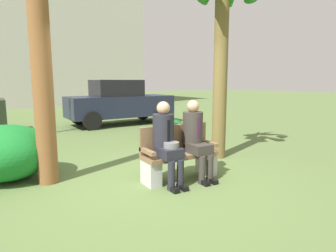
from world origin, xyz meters
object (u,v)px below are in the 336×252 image
(park_bench, at_px, (179,156))
(parked_car_far, at_px, (119,102))
(palm_tree_tall, at_px, (222,6))
(building_backdrop, at_px, (40,32))
(seated_man_right, at_px, (196,135))
(shrub_mid_lawn, at_px, (6,153))
(shrub_near_bench, at_px, (168,128))
(seated_man_left, at_px, (166,139))

(park_bench, height_order, parked_car_far, parked_car_far)
(park_bench, xyz_separation_m, palm_tree_tall, (1.46, 0.71, 2.72))
(park_bench, bearing_deg, palm_tree_tall, 25.93)
(park_bench, relative_size, palm_tree_tall, 0.30)
(building_backdrop, bearing_deg, seated_man_right, -90.58)
(shrub_mid_lawn, bearing_deg, park_bench, -29.26)
(park_bench, distance_m, seated_man_right, 0.45)
(shrub_near_bench, relative_size, building_backdrop, 0.07)
(shrub_near_bench, bearing_deg, shrub_mid_lawn, -158.40)
(palm_tree_tall, xyz_separation_m, shrub_mid_lawn, (-3.96, 0.69, -2.66))
(park_bench, xyz_separation_m, shrub_near_bench, (1.57, 3.01, -0.09))
(seated_man_right, bearing_deg, parked_car_far, 79.75)
(shrub_near_bench, bearing_deg, parked_car_far, 92.16)
(park_bench, distance_m, shrub_near_bench, 3.39)
(palm_tree_tall, bearing_deg, parked_car_far, 90.22)
(seated_man_left, xyz_separation_m, building_backdrop, (0.77, 19.20, 4.37))
(seated_man_right, bearing_deg, seated_man_left, -179.39)
(park_bench, height_order, shrub_near_bench, park_bench)
(shrub_near_bench, relative_size, shrub_mid_lawn, 0.65)
(shrub_near_bench, bearing_deg, seated_man_left, -120.99)
(seated_man_left, bearing_deg, shrub_mid_lawn, 145.19)
(palm_tree_tall, height_order, shrub_mid_lawn, palm_tree_tall)
(park_bench, height_order, seated_man_left, seated_man_left)
(park_bench, relative_size, shrub_near_bench, 1.34)
(palm_tree_tall, xyz_separation_m, building_backdrop, (-1.01, 18.37, 1.98))
(shrub_near_bench, height_order, building_backdrop, building_backdrop)
(seated_man_right, bearing_deg, shrub_near_bench, 67.28)
(palm_tree_tall, bearing_deg, park_bench, -154.07)
(seated_man_left, relative_size, building_backdrop, 0.10)
(parked_car_far, relative_size, building_backdrop, 0.31)
(shrub_mid_lawn, height_order, building_backdrop, building_backdrop)
(seated_man_right, relative_size, parked_car_far, 0.33)
(seated_man_right, xyz_separation_m, shrub_mid_lawn, (-2.76, 1.51, -0.28))
(park_bench, height_order, building_backdrop, building_backdrop)
(park_bench, bearing_deg, parked_car_far, 77.32)
(seated_man_right, relative_size, shrub_near_bench, 1.37)
(park_bench, xyz_separation_m, seated_man_left, (-0.31, -0.12, 0.34))
(shrub_mid_lawn, height_order, parked_car_far, parked_car_far)
(seated_man_right, distance_m, parked_car_far, 6.63)
(seated_man_left, bearing_deg, building_backdrop, 87.72)
(park_bench, xyz_separation_m, seated_man_right, (0.26, -0.12, 0.34))
(palm_tree_tall, relative_size, building_backdrop, 0.33)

